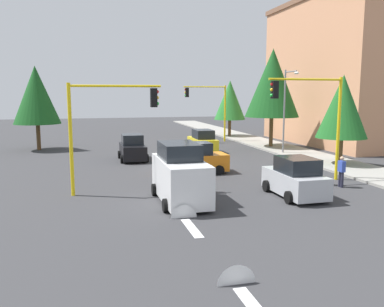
{
  "coord_description": "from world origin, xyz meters",
  "views": [
    {
      "loc": [
        26.44,
        -6.69,
        5.04
      ],
      "look_at": [
        1.5,
        -0.17,
        1.2
      ],
      "focal_mm": 37.56,
      "sensor_mm": 36.0,
      "label": 1
    }
  ],
  "objects_px": {
    "tree_roadside_mid": "(272,83)",
    "pedestrian_crossing": "(341,171)",
    "tree_roadside_far": "(230,100)",
    "car_orange": "(197,159)",
    "delivery_van_white": "(180,175)",
    "car_black": "(133,148)",
    "tree_roadside_near": "(342,107)",
    "car_silver": "(295,179)",
    "car_yellow": "(203,142)",
    "street_lamp_curbside": "(287,102)",
    "tree_opposite_side": "(36,95)",
    "traffic_signal_far_left": "(209,102)",
    "traffic_signal_near_left": "(313,108)",
    "traffic_signal_near_right": "(108,116)"
  },
  "relations": [
    {
      "from": "car_orange",
      "to": "car_silver",
      "type": "distance_m",
      "value": 7.63
    },
    {
      "from": "traffic_signal_far_left",
      "to": "street_lamp_curbside",
      "type": "distance_m",
      "value": 10.95
    },
    {
      "from": "traffic_signal_near_left",
      "to": "car_yellow",
      "type": "height_order",
      "value": "traffic_signal_near_left"
    },
    {
      "from": "tree_roadside_mid",
      "to": "car_orange",
      "type": "relative_size",
      "value": 2.45
    },
    {
      "from": "traffic_signal_near_left",
      "to": "pedestrian_crossing",
      "type": "distance_m",
      "value": 3.86
    },
    {
      "from": "traffic_signal_near_right",
      "to": "tree_roadside_far",
      "type": "height_order",
      "value": "tree_roadside_far"
    },
    {
      "from": "traffic_signal_far_left",
      "to": "car_silver",
      "type": "bearing_deg",
      "value": -6.42
    },
    {
      "from": "car_yellow",
      "to": "car_black",
      "type": "height_order",
      "value": "same"
    },
    {
      "from": "tree_roadside_far",
      "to": "car_orange",
      "type": "relative_size",
      "value": 1.77
    },
    {
      "from": "tree_roadside_mid",
      "to": "car_orange",
      "type": "xyz_separation_m",
      "value": [
        10.0,
        -9.96,
        -5.12
      ]
    },
    {
      "from": "car_yellow",
      "to": "traffic_signal_near_left",
      "type": "bearing_deg",
      "value": 12.06
    },
    {
      "from": "tree_opposite_side",
      "to": "car_orange",
      "type": "xyz_separation_m",
      "value": [
        14.0,
        11.04,
        -4.03
      ]
    },
    {
      "from": "traffic_signal_near_right",
      "to": "tree_roadside_mid",
      "type": "height_order",
      "value": "tree_roadside_mid"
    },
    {
      "from": "pedestrian_crossing",
      "to": "delivery_van_white",
      "type": "bearing_deg",
      "value": -85.76
    },
    {
      "from": "tree_roadside_mid",
      "to": "delivery_van_white",
      "type": "relative_size",
      "value": 1.91
    },
    {
      "from": "car_yellow",
      "to": "car_silver",
      "type": "relative_size",
      "value": 1.05
    },
    {
      "from": "street_lamp_curbside",
      "to": "delivery_van_white",
      "type": "bearing_deg",
      "value": -44.2
    },
    {
      "from": "tree_roadside_mid",
      "to": "pedestrian_crossing",
      "type": "height_order",
      "value": "tree_roadside_mid"
    },
    {
      "from": "street_lamp_curbside",
      "to": "pedestrian_crossing",
      "type": "xyz_separation_m",
      "value": [
        11.42,
        -2.63,
        -3.44
      ]
    },
    {
      "from": "car_yellow",
      "to": "car_silver",
      "type": "distance_m",
      "value": 15.88
    },
    {
      "from": "traffic_signal_near_right",
      "to": "pedestrian_crossing",
      "type": "xyz_separation_m",
      "value": [
        1.81,
        12.25,
        -3.04
      ]
    },
    {
      "from": "street_lamp_curbside",
      "to": "car_yellow",
      "type": "xyz_separation_m",
      "value": [
        -3.3,
        -6.21,
        -3.45
      ]
    },
    {
      "from": "street_lamp_curbside",
      "to": "car_silver",
      "type": "height_order",
      "value": "street_lamp_curbside"
    },
    {
      "from": "tree_roadside_near",
      "to": "traffic_signal_far_left",
      "type": "bearing_deg",
      "value": -163.41
    },
    {
      "from": "tree_opposite_side",
      "to": "delivery_van_white",
      "type": "bearing_deg",
      "value": 22.37
    },
    {
      "from": "car_yellow",
      "to": "street_lamp_curbside",
      "type": "bearing_deg",
      "value": 62.03
    },
    {
      "from": "street_lamp_curbside",
      "to": "car_black",
      "type": "height_order",
      "value": "street_lamp_curbside"
    },
    {
      "from": "traffic_signal_near_left",
      "to": "car_yellow",
      "type": "xyz_separation_m",
      "value": [
        -12.91,
        -2.76,
        -3.32
      ]
    },
    {
      "from": "tree_roadside_far",
      "to": "car_black",
      "type": "distance_m",
      "value": 19.24
    },
    {
      "from": "traffic_signal_near_right",
      "to": "traffic_signal_far_left",
      "type": "relative_size",
      "value": 0.94
    },
    {
      "from": "traffic_signal_near_left",
      "to": "street_lamp_curbside",
      "type": "distance_m",
      "value": 10.21
    },
    {
      "from": "tree_roadside_mid",
      "to": "delivery_van_white",
      "type": "height_order",
      "value": "tree_roadside_mid"
    },
    {
      "from": "car_silver",
      "to": "car_black",
      "type": "relative_size",
      "value": 1.02
    },
    {
      "from": "car_yellow",
      "to": "car_black",
      "type": "distance_m",
      "value": 6.96
    },
    {
      "from": "tree_roadside_far",
      "to": "street_lamp_curbside",
      "type": "bearing_deg",
      "value": -1.19
    },
    {
      "from": "delivery_van_white",
      "to": "car_black",
      "type": "height_order",
      "value": "delivery_van_white"
    },
    {
      "from": "tree_roadside_mid",
      "to": "car_yellow",
      "type": "bearing_deg",
      "value": -81.16
    },
    {
      "from": "tree_roadside_far",
      "to": "car_orange",
      "type": "distance_m",
      "value": 22.39
    },
    {
      "from": "traffic_signal_far_left",
      "to": "tree_roadside_far",
      "type": "height_order",
      "value": "tree_roadside_far"
    },
    {
      "from": "car_orange",
      "to": "car_silver",
      "type": "xyz_separation_m",
      "value": [
        6.97,
        3.11,
        0.0
      ]
    },
    {
      "from": "car_yellow",
      "to": "traffic_signal_far_left",
      "type": "bearing_deg",
      "value": 158.83
    },
    {
      "from": "delivery_van_white",
      "to": "car_orange",
      "type": "distance_m",
      "value": 7.0
    },
    {
      "from": "tree_roadside_mid",
      "to": "traffic_signal_far_left",
      "type": "bearing_deg",
      "value": -144.58
    },
    {
      "from": "traffic_signal_near_left",
      "to": "tree_roadside_near",
      "type": "bearing_deg",
      "value": 130.07
    },
    {
      "from": "tree_roadside_far",
      "to": "tree_roadside_mid",
      "type": "bearing_deg",
      "value": 2.86
    },
    {
      "from": "traffic_signal_near_right",
      "to": "pedestrian_crossing",
      "type": "distance_m",
      "value": 12.75
    },
    {
      "from": "car_yellow",
      "to": "tree_roadside_far",
      "type": "bearing_deg",
      "value": 149.58
    },
    {
      "from": "street_lamp_curbside",
      "to": "tree_roadside_near",
      "type": "bearing_deg",
      "value": 13.05
    },
    {
      "from": "tree_roadside_near",
      "to": "tree_roadside_far",
      "type": "bearing_deg",
      "value": -177.14
    },
    {
      "from": "tree_roadside_near",
      "to": "car_silver",
      "type": "relative_size",
      "value": 1.63
    }
  ]
}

